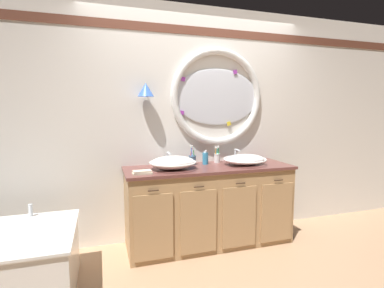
{
  "coord_description": "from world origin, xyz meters",
  "views": [
    {
      "loc": [
        -1.06,
        -2.61,
        1.46
      ],
      "look_at": [
        -0.15,
        0.25,
        1.11
      ],
      "focal_mm": 27.35,
      "sensor_mm": 36.0,
      "label": 1
    }
  ],
  "objects_px": {
    "sink_basin_left": "(173,163)",
    "soap_dispenser": "(205,158)",
    "sink_basin_right": "(245,159)",
    "folded_hand_towel": "(142,172)",
    "toothbrush_holder_left": "(192,159)",
    "toothbrush_holder_right": "(217,157)"
  },
  "relations": [
    {
      "from": "folded_hand_towel",
      "to": "toothbrush_holder_right",
      "type": "bearing_deg",
      "value": 20.99
    },
    {
      "from": "sink_basin_right",
      "to": "folded_hand_towel",
      "type": "height_order",
      "value": "sink_basin_right"
    },
    {
      "from": "sink_basin_left",
      "to": "sink_basin_right",
      "type": "height_order",
      "value": "sink_basin_left"
    },
    {
      "from": "toothbrush_holder_left",
      "to": "soap_dispenser",
      "type": "xyz_separation_m",
      "value": [
        0.14,
        -0.03,
        0.01
      ]
    },
    {
      "from": "sink_basin_left",
      "to": "toothbrush_holder_right",
      "type": "relative_size",
      "value": 2.43
    },
    {
      "from": "sink_basin_left",
      "to": "toothbrush_holder_right",
      "type": "height_order",
      "value": "toothbrush_holder_right"
    },
    {
      "from": "toothbrush_holder_left",
      "to": "soap_dispenser",
      "type": "height_order",
      "value": "toothbrush_holder_left"
    },
    {
      "from": "toothbrush_holder_left",
      "to": "toothbrush_holder_right",
      "type": "height_order",
      "value": "toothbrush_holder_left"
    },
    {
      "from": "soap_dispenser",
      "to": "folded_hand_towel",
      "type": "bearing_deg",
      "value": -158.3
    },
    {
      "from": "sink_basin_left",
      "to": "sink_basin_right",
      "type": "bearing_deg",
      "value": -0.0
    },
    {
      "from": "toothbrush_holder_left",
      "to": "folded_hand_towel",
      "type": "bearing_deg",
      "value": -151.83
    },
    {
      "from": "folded_hand_towel",
      "to": "sink_basin_left",
      "type": "bearing_deg",
      "value": 22.62
    },
    {
      "from": "toothbrush_holder_right",
      "to": "sink_basin_right",
      "type": "bearing_deg",
      "value": -40.15
    },
    {
      "from": "toothbrush_holder_left",
      "to": "folded_hand_towel",
      "type": "relative_size",
      "value": 1.21
    },
    {
      "from": "sink_basin_left",
      "to": "soap_dispenser",
      "type": "relative_size",
      "value": 2.99
    },
    {
      "from": "soap_dispenser",
      "to": "folded_hand_towel",
      "type": "distance_m",
      "value": 0.8
    },
    {
      "from": "sink_basin_left",
      "to": "sink_basin_right",
      "type": "xyz_separation_m",
      "value": [
        0.81,
        -0.0,
        -0.01
      ]
    },
    {
      "from": "sink_basin_left",
      "to": "toothbrush_holder_left",
      "type": "relative_size",
      "value": 2.15
    },
    {
      "from": "toothbrush_holder_right",
      "to": "folded_hand_towel",
      "type": "bearing_deg",
      "value": -159.01
    },
    {
      "from": "sink_basin_left",
      "to": "sink_basin_right",
      "type": "distance_m",
      "value": 0.81
    },
    {
      "from": "sink_basin_left",
      "to": "toothbrush_holder_left",
      "type": "bearing_deg",
      "value": 34.37
    },
    {
      "from": "sink_basin_left",
      "to": "folded_hand_towel",
      "type": "xyz_separation_m",
      "value": [
        -0.33,
        -0.14,
        -0.05
      ]
    }
  ]
}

